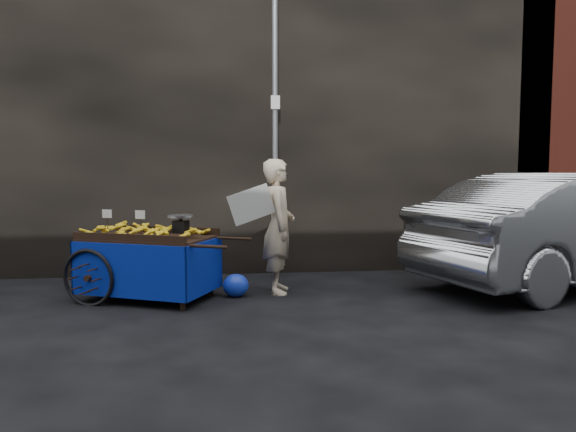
{
  "coord_description": "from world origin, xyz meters",
  "views": [
    {
      "loc": [
        -0.46,
        -6.38,
        1.53
      ],
      "look_at": [
        0.38,
        0.5,
        0.92
      ],
      "focal_mm": 35.0,
      "sensor_mm": 36.0,
      "label": 1
    }
  ],
  "objects": [
    {
      "name": "street_pole",
      "position": [
        0.3,
        1.3,
        2.01
      ],
      "size": [
        0.12,
        0.1,
        4.0
      ],
      "color": "slate",
      "rests_on": "ground"
    },
    {
      "name": "parked_car",
      "position": [
        4.06,
        0.27,
        0.73
      ],
      "size": [
        4.68,
        2.83,
        1.46
      ],
      "primitive_type": "imported",
      "rotation": [
        0.0,
        0.0,
        1.88
      ],
      "color": "#AAADB1",
      "rests_on": "ground"
    },
    {
      "name": "building_wall",
      "position": [
        0.39,
        2.6,
        2.5
      ],
      "size": [
        13.5,
        2.0,
        5.0
      ],
      "color": "black",
      "rests_on": "ground"
    },
    {
      "name": "plastic_bag",
      "position": [
        -0.28,
        0.16,
        0.14
      ],
      "size": [
        0.31,
        0.24,
        0.27
      ],
      "primitive_type": "ellipsoid",
      "color": "blue",
      "rests_on": "ground"
    },
    {
      "name": "banana_cart",
      "position": [
        -1.32,
        0.21,
        0.65
      ],
      "size": [
        2.13,
        1.59,
        1.06
      ],
      "rotation": [
        0.0,
        0.0,
        -0.43
      ],
      "color": "black",
      "rests_on": "ground"
    },
    {
      "name": "ground",
      "position": [
        0.0,
        0.0,
        0.0
      ],
      "size": [
        80.0,
        80.0,
        0.0
      ],
      "primitive_type": "plane",
      "color": "black",
      "rests_on": "ground"
    },
    {
      "name": "vendor",
      "position": [
        0.24,
        0.34,
        0.82
      ],
      "size": [
        0.85,
        0.63,
        1.63
      ],
      "rotation": [
        0.0,
        0.0,
        1.48
      ],
      "color": "#C4B092",
      "rests_on": "ground"
    }
  ]
}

